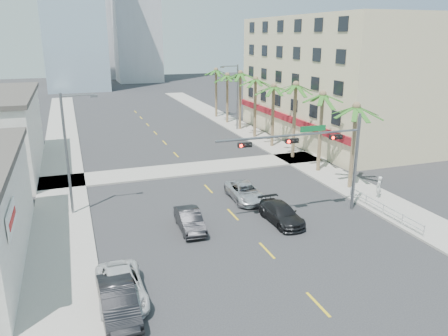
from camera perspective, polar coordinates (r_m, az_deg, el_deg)
name	(u,v)px	position (r m, az deg, el deg)	size (l,w,h in m)	color
ground	(298,284)	(24.59, 9.68, -14.67)	(260.00, 260.00, 0.00)	#262628
sidewalk_right	(307,163)	(46.11, 10.77, 0.66)	(4.00, 120.00, 0.15)	gray
sidewalk_left	(62,189)	(40.18, -20.41, -2.59)	(4.00, 120.00, 0.15)	gray
sidewalk_cross	(190,169)	(43.39, -4.44, -0.12)	(80.00, 4.00, 0.15)	gray
building_right	(340,79)	(58.36, 14.87, 11.23)	(15.25, 28.00, 15.00)	beige
tower_far_center	(87,6)	(143.52, -17.49, 19.55)	(16.00, 16.00, 42.00)	#ADADB2
traffic_signal_mast	(319,149)	(31.75, 12.36, 2.47)	(11.12, 0.54, 7.20)	slate
palm_tree_0	(356,108)	(37.86, 16.91, 7.57)	(4.80, 4.80, 7.80)	brown
palm_tree_1	(323,95)	(42.06, 12.77, 9.24)	(4.80, 4.80, 8.16)	brown
palm_tree_2	(296,86)	(46.47, 9.37, 10.56)	(4.80, 4.80, 8.52)	brown
palm_tree_3	(274,87)	(51.14, 6.51, 10.46)	(4.80, 4.80, 7.80)	brown
palm_tree_4	(256,80)	(55.80, 4.15, 11.43)	(4.80, 4.80, 8.16)	brown
palm_tree_5	(240,74)	(60.55, 2.15, 12.22)	(4.80, 4.80, 8.52)	brown
palm_tree_6	(227,76)	(65.45, 0.43, 11.98)	(4.80, 4.80, 7.80)	brown
palm_tree_7	(216,71)	(70.31, -1.05, 12.61)	(4.80, 4.80, 8.16)	brown
streetlight_left	(69,149)	(33.01, -19.57, 2.41)	(2.55, 0.25, 9.00)	slate
streetlight_right	(236,94)	(60.61, 1.58, 9.65)	(2.55, 0.25, 9.00)	slate
guardrail	(383,208)	(34.16, 20.11, -4.91)	(0.08, 8.08, 1.00)	silver
car_parked_mid	(118,302)	(22.10, -13.63, -16.59)	(1.62, 4.64, 1.53)	black
car_parked_far	(121,288)	(23.24, -13.30, -14.95)	(2.29, 4.96, 1.38)	silver
car_lane_left	(190,220)	(30.09, -4.49, -6.81)	(1.47, 4.21, 1.39)	black
car_lane_center	(245,192)	(35.26, 2.77, -3.14)	(2.27, 4.92, 1.37)	silver
car_lane_right	(281,213)	(31.39, 7.49, -5.91)	(1.88, 4.62, 1.34)	black
pedestrian	(379,187)	(37.37, 19.54, -2.36)	(0.66, 0.43, 1.80)	silver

